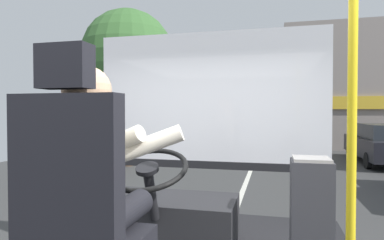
{
  "coord_description": "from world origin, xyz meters",
  "views": [
    {
      "loc": [
        0.68,
        -1.88,
        1.84
      ],
      "look_at": [
        -0.12,
        1.36,
        1.76
      ],
      "focal_mm": 30.8,
      "sensor_mm": 36.0,
      "label": 1
    }
  ],
  "objects": [
    {
      "name": "driver_seat",
      "position": [
        -0.14,
        -0.6,
        1.35
      ],
      "size": [
        0.48,
        0.48,
        1.36
      ],
      "color": "black",
      "rests_on": "bus_floor"
    },
    {
      "name": "street_tree",
      "position": [
        -4.12,
        8.46,
        3.73
      ],
      "size": [
        3.09,
        3.09,
        5.29
      ],
      "color": "#4C3828",
      "rests_on": "ground"
    },
    {
      "name": "fare_box",
      "position": [
        0.93,
        0.42,
        1.15
      ],
      "size": [
        0.26,
        0.28,
        0.78
      ],
      "color": "#333338",
      "rests_on": "bus_floor"
    },
    {
      "name": "shop_building",
      "position": [
        5.83,
        17.15,
        3.1
      ],
      "size": [
        9.31,
        4.71,
        6.2
      ],
      "color": "gray",
      "rests_on": "ground"
    },
    {
      "name": "windshield_panel",
      "position": [
        0.0,
        1.62,
        1.8
      ],
      "size": [
        2.5,
        0.08,
        1.48
      ],
      "color": "silver"
    },
    {
      "name": "steering_console",
      "position": [
        -0.14,
        0.59,
        0.98
      ],
      "size": [
        1.1,
        0.97,
        0.82
      ],
      "color": "black",
      "rests_on": "bus_floor"
    },
    {
      "name": "ground",
      "position": [
        0.0,
        8.8,
        -0.02
      ],
      "size": [
        18.0,
        44.0,
        0.06
      ],
      "color": "#393939"
    },
    {
      "name": "handrail_pole",
      "position": [
        1.05,
        -0.18,
        1.77
      ],
      "size": [
        0.04,
        0.04,
        2.03
      ],
      "color": "yellow",
      "rests_on": "bus_floor"
    },
    {
      "name": "bus_driver",
      "position": [
        -0.14,
        -0.48,
        1.56
      ],
      "size": [
        0.76,
        0.56,
        0.79
      ],
      "color": "black",
      "rests_on": "driver_seat"
    }
  ]
}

